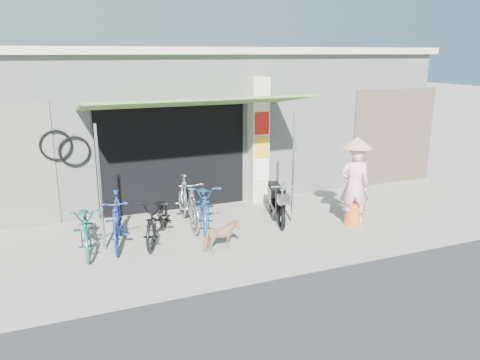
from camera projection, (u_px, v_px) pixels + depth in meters
name	position (u px, v px, depth m)	size (l,w,h in m)	color
ground	(269.00, 241.00, 9.07)	(80.00, 80.00, 0.00)	gray
bicycle_shop	(192.00, 115.00, 13.14)	(12.30, 5.30, 3.66)	#A0A59D
shop_pillar	(258.00, 141.00, 11.17)	(0.42, 0.44, 3.00)	beige
awning	(197.00, 104.00, 9.54)	(4.60, 1.88, 2.72)	#436F32
neighbour_right	(393.00, 137.00, 12.86)	(2.60, 0.06, 2.60)	brown
bike_teal	(86.00, 226.00, 8.56)	(0.61, 1.76, 0.92)	#176B5B
bike_blue	(117.00, 220.00, 8.76)	(0.47, 1.68, 1.01)	navy
bike_black	(158.00, 218.00, 9.00)	(0.61, 1.76, 0.92)	black
bike_silver	(188.00, 201.00, 9.76)	(0.50, 1.78, 1.07)	#B4B5B9
bike_navy	(204.00, 203.00, 9.78)	(0.65, 1.86, 0.97)	#205496
street_dog	(221.00, 236.00, 8.56)	(0.31, 0.68, 0.57)	tan
moped	(277.00, 201.00, 10.15)	(0.65, 1.62, 0.93)	black
nun	(355.00, 182.00, 9.76)	(0.73, 0.64, 1.88)	#F9A8C0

